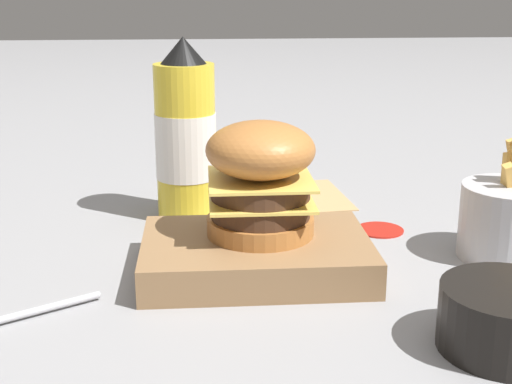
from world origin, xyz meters
TOP-DOWN VIEW (x-y plane):
  - ground_plane at (0.00, 0.00)m, footprint 6.00×6.00m
  - serving_board at (-0.01, 0.05)m, footprint 0.23×0.16m
  - burger at (0.00, 0.07)m, footprint 0.11×0.11m
  - ketchup_bottle at (-0.08, 0.24)m, footprint 0.08×0.08m
  - fries_basket at (0.27, 0.07)m, footprint 0.11×0.11m
  - side_bowl at (0.19, -0.12)m, footprint 0.11×0.11m
  - ketchup_puddle at (0.15, 0.17)m, footprint 0.06×0.06m
  - parchment_square at (0.06, 0.31)m, footprint 0.16×0.16m

SIDE VIEW (x-z plane):
  - ground_plane at x=0.00m, z-range 0.00..0.00m
  - parchment_square at x=0.06m, z-range 0.00..0.00m
  - ketchup_puddle at x=0.15m, z-range 0.00..0.00m
  - serving_board at x=-0.01m, z-range 0.00..0.04m
  - side_bowl at x=0.19m, z-range 0.00..0.06m
  - fries_basket at x=0.27m, z-range -0.03..0.12m
  - burger at x=0.00m, z-range 0.04..0.16m
  - ketchup_bottle at x=-0.08m, z-range -0.01..0.22m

